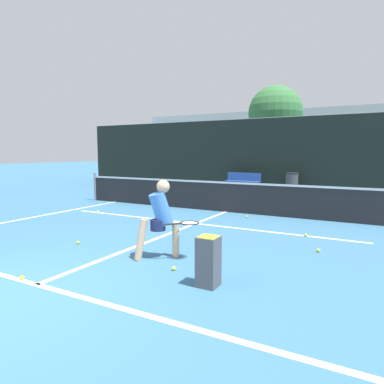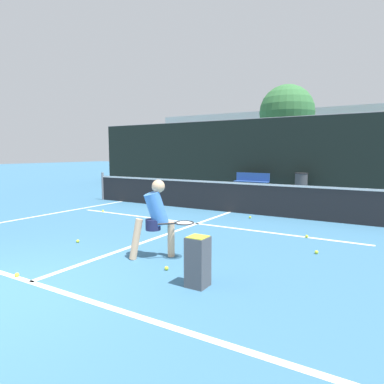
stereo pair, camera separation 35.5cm
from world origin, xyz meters
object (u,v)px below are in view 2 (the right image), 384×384
Objects in this scene: trash_bin at (301,183)px; parked_car at (328,176)px; player_practicing at (156,215)px; ball_hopper at (198,260)px; courtside_bench at (252,181)px.

parked_car reaches higher than trash_bin.
player_practicing reaches higher than ball_hopper.
ball_hopper is at bearing -82.80° from trash_bin.
player_practicing is 0.32× the size of parked_car.
trash_bin is (2.33, 0.16, -0.01)m from courtside_bench.
player_practicing is 1.53m from ball_hopper.
player_practicing reaches higher than trash_bin.
courtside_bench is (-3.84, 11.79, 0.10)m from ball_hopper.
ball_hopper is 12.40m from courtside_bench.
ball_hopper is 0.16× the size of parked_car.
trash_bin is 4.15m from parked_car.
parked_car is at bearing 83.87° from trash_bin.
parked_car is (2.77, 4.28, 0.08)m from courtside_bench.
player_practicing is 11.33m from courtside_bench.
player_practicing is at bearing -75.99° from courtside_bench.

